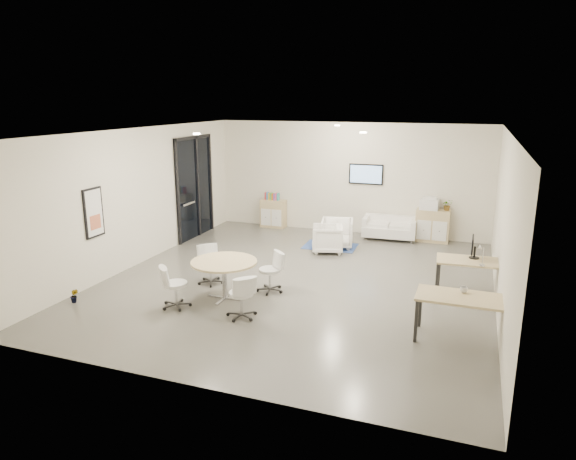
# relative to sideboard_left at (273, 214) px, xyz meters

# --- Properties ---
(room_shell) EXTENTS (9.60, 10.60, 4.80)m
(room_shell) POSITION_rel_sideboard_left_xyz_m (2.29, -4.28, 1.18)
(room_shell) COLOR #56554F
(room_shell) RESTS_ON ground
(glass_door) EXTENTS (0.09, 1.90, 2.85)m
(glass_door) POSITION_rel_sideboard_left_xyz_m (-1.67, -1.77, 1.08)
(glass_door) COLOR black
(glass_door) RESTS_ON room_shell
(artwork) EXTENTS (0.05, 0.54, 1.04)m
(artwork) POSITION_rel_sideboard_left_xyz_m (-1.69, -5.88, 1.12)
(artwork) COLOR black
(artwork) RESTS_ON room_shell
(wall_tv) EXTENTS (0.98, 0.06, 0.58)m
(wall_tv) POSITION_rel_sideboard_left_xyz_m (2.79, 0.18, 1.33)
(wall_tv) COLOR black
(wall_tv) RESTS_ON room_shell
(ceiling_spots) EXTENTS (3.14, 4.14, 0.03)m
(ceiling_spots) POSITION_rel_sideboard_left_xyz_m (2.09, -3.44, 2.76)
(ceiling_spots) COLOR #FFEAC6
(ceiling_spots) RESTS_ON room_shell
(sideboard_left) EXTENTS (0.75, 0.39, 0.85)m
(sideboard_left) POSITION_rel_sideboard_left_xyz_m (0.00, 0.00, 0.00)
(sideboard_left) COLOR tan
(sideboard_left) RESTS_ON room_shell
(sideboard_right) EXTENTS (0.90, 0.44, 0.90)m
(sideboard_right) POSITION_rel_sideboard_left_xyz_m (4.73, -0.02, 0.03)
(sideboard_right) COLOR tan
(sideboard_right) RESTS_ON room_shell
(books) EXTENTS (0.44, 0.14, 0.22)m
(books) POSITION_rel_sideboard_left_xyz_m (-0.04, 0.00, 0.54)
(books) COLOR red
(books) RESTS_ON sideboard_left
(printer) EXTENTS (0.52, 0.44, 0.35)m
(printer) POSITION_rel_sideboard_left_xyz_m (4.62, -0.02, 0.64)
(printer) COLOR white
(printer) RESTS_ON sideboard_right
(loveseat) EXTENTS (1.50, 0.81, 0.55)m
(loveseat) POSITION_rel_sideboard_left_xyz_m (3.58, -0.15, -0.12)
(loveseat) COLOR white
(loveseat) RESTS_ON room_shell
(blue_rug) EXTENTS (1.41, 0.97, 0.01)m
(blue_rug) POSITION_rel_sideboard_left_xyz_m (2.22, -1.48, -0.42)
(blue_rug) COLOR #324F98
(blue_rug) RESTS_ON room_shell
(armchair_left) EXTENTS (0.89, 0.92, 0.77)m
(armchair_left) POSITION_rel_sideboard_left_xyz_m (2.28, -1.99, -0.03)
(armchair_left) COLOR white
(armchair_left) RESTS_ON room_shell
(armchair_right) EXTENTS (0.96, 0.92, 0.84)m
(armchair_right) POSITION_rel_sideboard_left_xyz_m (2.40, -1.48, -0.00)
(armchair_right) COLOR white
(armchair_right) RESTS_ON room_shell
(desk_rear) EXTENTS (1.46, 0.79, 0.74)m
(desk_rear) POSITION_rel_sideboard_left_xyz_m (5.83, -3.90, 0.24)
(desk_rear) COLOR tan
(desk_rear) RESTS_ON room_shell
(desk_front) EXTENTS (1.47, 0.74, 0.76)m
(desk_front) POSITION_rel_sideboard_left_xyz_m (5.68, -6.06, 0.26)
(desk_front) COLOR tan
(desk_front) RESTS_ON room_shell
(monitor) EXTENTS (0.20, 0.50, 0.44)m
(monitor) POSITION_rel_sideboard_left_xyz_m (5.79, -3.75, 0.55)
(monitor) COLOR black
(monitor) RESTS_ON desk_rear
(round_table) EXTENTS (1.29, 1.29, 0.79)m
(round_table) POSITION_rel_sideboard_left_xyz_m (1.25, -5.76, 0.28)
(round_table) COLOR tan
(round_table) RESTS_ON room_shell
(meeting_chairs) EXTENTS (2.19, 2.19, 0.82)m
(meeting_chairs) POSITION_rel_sideboard_left_xyz_m (1.25, -5.76, -0.01)
(meeting_chairs) COLOR white
(meeting_chairs) RESTS_ON room_shell
(plant_cabinet) EXTENTS (0.38, 0.39, 0.24)m
(plant_cabinet) POSITION_rel_sideboard_left_xyz_m (5.08, -0.01, 0.60)
(plant_cabinet) COLOR #3F7F3F
(plant_cabinet) RESTS_ON sideboard_right
(plant_floor) EXTENTS (0.26, 0.32, 0.13)m
(plant_floor) POSITION_rel_sideboard_left_xyz_m (-1.41, -6.94, -0.36)
(plant_floor) COLOR #3F7F3F
(plant_floor) RESTS_ON room_shell
(cup) EXTENTS (0.14, 0.13, 0.12)m
(cup) POSITION_rel_sideboard_left_xyz_m (5.69, -5.86, 0.40)
(cup) COLOR white
(cup) RESTS_ON desk_front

